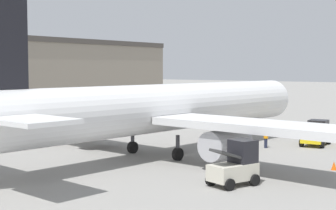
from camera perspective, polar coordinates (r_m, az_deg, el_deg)
The scene contains 6 objects.
ground_plane at distance 39.17m, azimuth 0.00°, elevation -5.47°, with size 400.00×400.00×0.00m, color gray.
airplane at distance 38.01m, azimuth -1.00°, elevation -0.44°, with size 36.97×30.53×11.71m.
ground_crew_worker at distance 42.81m, azimuth 10.79°, elevation -3.54°, with size 0.36×0.36×1.64m.
baggage_tug at distance 45.44m, azimuth 16.13°, elevation -3.07°, with size 3.76×2.38×2.07m.
belt_loader_truck at distance 29.06m, azimuth 7.52°, elevation -6.62°, with size 3.02×2.38×2.51m.
safety_cone_near at distance 34.82m, azimuth 17.91°, elevation -6.42°, with size 0.36×0.36×0.55m.
Camera 1 is at (-30.71, -23.42, 6.54)m, focal length 55.00 mm.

